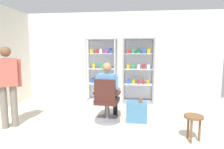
{
  "coord_description": "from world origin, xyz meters",
  "views": [
    {
      "loc": [
        0.45,
        -3.0,
        1.56
      ],
      "look_at": [
        -0.07,
        1.36,
        1.0
      ],
      "focal_mm": 30.95,
      "sensor_mm": 36.0,
      "label": 1
    }
  ],
  "objects": [
    {
      "name": "storage_crate",
      "position": [
        0.5,
        1.17,
        0.21
      ],
      "size": [
        0.44,
        0.4,
        0.41
      ],
      "primitive_type": "cube",
      "color": "teal",
      "rests_on": "ground"
    },
    {
      "name": "display_cabinet_left",
      "position": [
        -0.55,
        2.76,
        0.96
      ],
      "size": [
        0.9,
        0.45,
        1.9
      ],
      "color": "#B7B7BC",
      "rests_on": "ground"
    },
    {
      "name": "office_chair",
      "position": [
        -0.14,
        1.01,
        0.39
      ],
      "size": [
        0.58,
        0.56,
        0.96
      ],
      "color": "slate",
      "rests_on": "ground"
    },
    {
      "name": "wooden_stool",
      "position": [
        1.46,
        0.31,
        0.36
      ],
      "size": [
        0.32,
        0.32,
        0.45
      ],
      "color": "brown",
      "rests_on": "ground"
    },
    {
      "name": "ground_plane",
      "position": [
        0.0,
        0.0,
        0.0
      ],
      "size": [
        7.2,
        7.2,
        0.0
      ],
      "primitive_type": "plane",
      "color": "beige"
    },
    {
      "name": "display_cabinet_right",
      "position": [
        0.55,
        2.76,
        0.97
      ],
      "size": [
        0.9,
        0.45,
        1.9
      ],
      "color": "gray",
      "rests_on": "ground"
    },
    {
      "name": "seated_shopkeeper",
      "position": [
        -0.13,
        1.17,
        0.71
      ],
      "size": [
        0.51,
        0.59,
        1.29
      ],
      "color": "black",
      "rests_on": "ground"
    },
    {
      "name": "back_wall",
      "position": [
        0.0,
        3.0,
        1.35
      ],
      "size": [
        6.0,
        0.1,
        2.7
      ],
      "primitive_type": "cube",
      "color": "silver",
      "rests_on": "ground"
    },
    {
      "name": "standing_customer",
      "position": [
        -2.05,
        0.49,
        0.93
      ],
      "size": [
        0.42,
        0.4,
        1.63
      ],
      "color": "slate",
      "rests_on": "ground"
    },
    {
      "name": "tea_glass",
      "position": [
        0.59,
        1.15,
        0.46
      ],
      "size": [
        0.06,
        0.06,
        0.1
      ],
      "primitive_type": "cylinder",
      "color": "brown",
      "rests_on": "storage_crate"
    }
  ]
}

